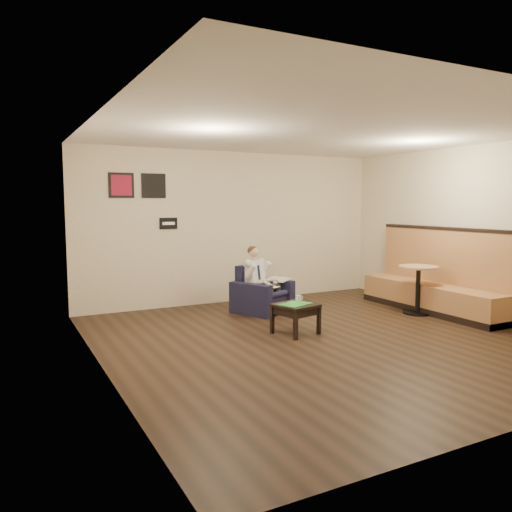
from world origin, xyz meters
name	(u,v)px	position (x,y,z in m)	size (l,w,h in m)	color
ground	(328,338)	(0.00, 0.00, 0.00)	(6.00, 6.00, 0.00)	black
wall_back	(235,227)	(0.00, 3.00, 1.40)	(6.00, 0.02, 2.80)	beige
wall_left	(101,246)	(-3.00, 0.00, 1.40)	(0.02, 6.00, 2.80)	beige
wall_right	(481,231)	(3.00, 0.00, 1.40)	(0.02, 6.00, 2.80)	beige
ceiling	(332,131)	(0.00, 0.00, 2.80)	(6.00, 6.00, 0.02)	white
seating_sign	(168,223)	(-1.30, 2.98, 1.50)	(0.32, 0.02, 0.20)	black
art_print_left	(121,185)	(-2.10, 2.98, 2.15)	(0.42, 0.03, 0.42)	#A21431
art_print_right	(154,186)	(-1.55, 2.98, 2.15)	(0.42, 0.03, 0.42)	black
armchair	(262,289)	(-0.01, 1.90, 0.39)	(0.81, 0.81, 0.78)	black
seated_man	(267,281)	(0.03, 1.81, 0.54)	(0.51, 0.77, 1.07)	silver
lap_papers	(271,285)	(0.07, 1.73, 0.48)	(0.18, 0.26, 0.01)	white
newspaper	(278,279)	(0.32, 1.95, 0.53)	(0.34, 0.43, 0.01)	silver
side_table	(295,319)	(-0.27, 0.42, 0.22)	(0.53, 0.53, 0.43)	black
green_folder	(295,304)	(-0.30, 0.39, 0.44)	(0.43, 0.31, 0.01)	green
coffee_mug	(298,298)	(-0.13, 0.57, 0.48)	(0.08, 0.08, 0.09)	white
smartphone	(290,302)	(-0.26, 0.58, 0.44)	(0.13, 0.07, 0.01)	black
banquette	(433,270)	(2.59, 0.58, 0.71)	(0.66, 2.78, 1.42)	#A56F40
cafe_table	(418,290)	(2.24, 0.57, 0.40)	(0.65, 0.65, 0.81)	tan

